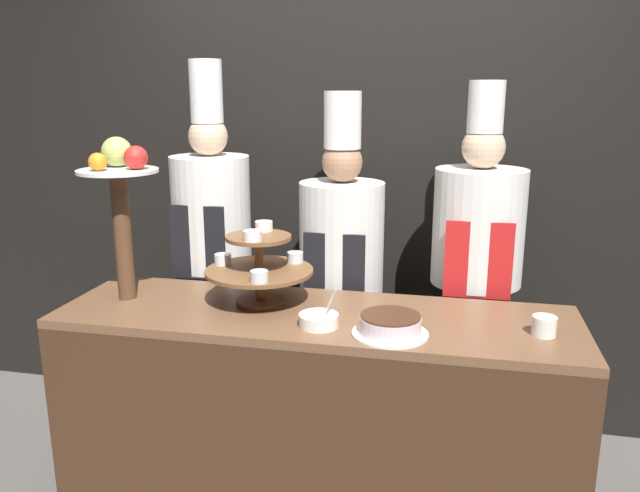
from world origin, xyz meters
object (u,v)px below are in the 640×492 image
serving_bowl_near (319,320)px  cup_white (544,326)px  tiered_stand (259,265)px  fruit_pedestal (121,189)px  cake_round (390,325)px  chef_center_left (341,268)px  chef_center_right (476,267)px  chef_left (213,246)px

serving_bowl_near → cup_white: bearing=5.9°
tiered_stand → cup_white: bearing=-6.1°
fruit_pedestal → cake_round: 1.23m
cake_round → cup_white: cake_round is taller
fruit_pedestal → serving_bowl_near: size_ratio=4.50×
tiered_stand → chef_center_left: 0.58m
chef_center_left → cup_white: bearing=-35.9°
cake_round → chef_center_right: 0.80m
chef_left → tiered_stand: bearing=-51.1°
chef_left → chef_center_left: size_ratio=1.08×
serving_bowl_near → cake_round: bearing=-5.3°
cup_white → chef_center_right: chef_center_right is taller
cake_round → tiered_stand: bearing=158.0°
cake_round → chef_left: chef_left is taller
serving_bowl_near → chef_center_left: 0.71m
tiered_stand → fruit_pedestal: size_ratio=0.66×
chef_center_left → chef_center_right: bearing=0.0°
chef_left → chef_center_right: 1.29m
fruit_pedestal → cup_white: bearing=-2.7°
chef_center_right → chef_left: bearing=-180.0°
cup_white → chef_center_left: chef_center_left is taller
chef_center_left → chef_center_right: 0.63m
serving_bowl_near → chef_left: 0.99m
fruit_pedestal → cake_round: fruit_pedestal is taller
tiered_stand → serving_bowl_near: tiered_stand is taller
fruit_pedestal → cup_white: 1.74m
tiered_stand → cake_round: 0.62m
chef_left → cake_round: bearing=-37.0°
cup_white → chef_center_left: bearing=144.1°
fruit_pedestal → chef_center_left: (0.83, 0.54, -0.44)m
chef_left → chef_center_left: 0.66m
fruit_pedestal → chef_center_right: bearing=20.3°
chef_left → cup_white: bearing=-22.3°
chef_center_right → cake_round: bearing=-113.6°
tiered_stand → fruit_pedestal: (-0.58, -0.04, 0.30)m
chef_center_left → chef_center_right: chef_center_right is taller
cake_round → chef_center_left: (-0.31, 0.73, -0.01)m
fruit_pedestal → tiered_stand: bearing=4.0°
tiered_stand → cake_round: tiered_stand is taller
fruit_pedestal → cup_white: (1.68, -0.08, -0.43)m
cake_round → fruit_pedestal: bearing=170.6°
cake_round → chef_center_left: 0.79m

